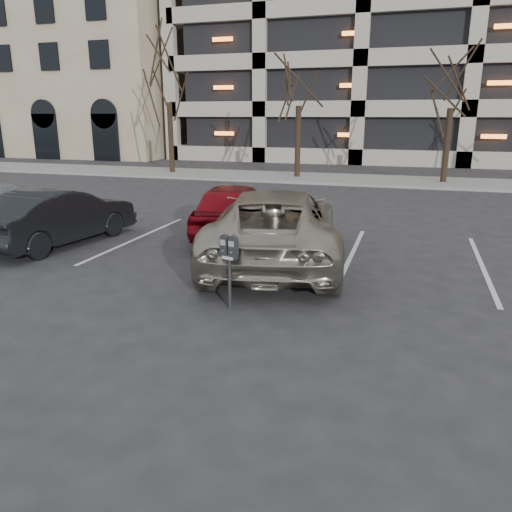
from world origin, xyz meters
The scene contains 12 objects.
ground centered at (0.00, 0.00, 0.00)m, with size 140.00×140.00×0.00m, color #28282B.
sidewalk centered at (0.00, 16.00, 0.06)m, with size 80.00×4.00×0.12m, color gray.
stall_lines centered at (-1.40, 2.30, 0.01)m, with size 16.90×5.20×0.00m.
office_building centered at (-28.00, 29.92, 7.49)m, with size 26.00×16.20×15.00m.
tree_a centered at (-10.00, 16.00, 6.05)m, with size 3.68×3.68×8.37m.
tree_b centered at (-3.00, 16.00, 5.73)m, with size 3.49×3.49×7.93m.
tree_c centered at (4.00, 16.00, 5.51)m, with size 3.35×3.35×7.62m.
parking_meter centered at (-0.15, -1.61, 0.96)m, with size 0.34×0.20×1.25m.
suv_silver centered at (-0.19, 1.34, 0.81)m, with size 3.82×6.23×1.62m.
car_red centered at (-1.94, 3.53, 0.72)m, with size 1.70×4.22×1.44m, color maroon.
car_dark centered at (-5.75, 1.24, 0.70)m, with size 1.48×4.26×1.40m, color black.
car_silver centered at (-8.73, 2.50, 0.64)m, with size 1.80×4.43×1.28m, color #999BA0.
Camera 1 is at (2.60, -8.96, 3.15)m, focal length 35.00 mm.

